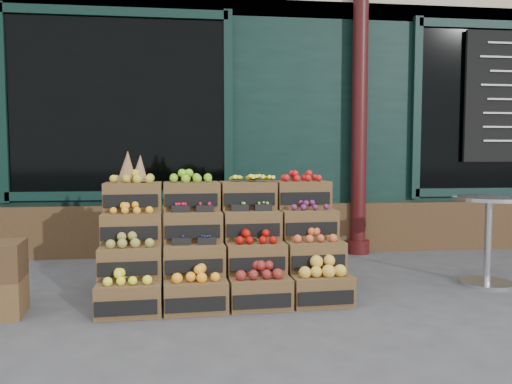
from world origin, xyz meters
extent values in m
plane|color=#444446|center=(0.00, 0.00, 0.00)|extent=(60.00, 60.00, 0.00)
cube|color=black|center=(0.00, 5.20, 2.40)|extent=(12.00, 6.00, 4.80)
cube|color=black|center=(0.00, 2.25, 1.50)|extent=(12.00, 0.12, 3.00)
cube|color=#432D1A|center=(0.00, 2.18, 0.30)|extent=(12.00, 0.18, 0.60)
cube|color=black|center=(-1.60, 2.18, 1.75)|extent=(2.40, 0.06, 2.00)
cube|color=black|center=(3.20, 2.18, 1.75)|extent=(2.40, 0.06, 2.00)
cylinder|color=#370C0D|center=(1.20, 2.05, 1.60)|extent=(0.18, 0.18, 3.20)
cube|color=brown|center=(-1.23, 0.01, 0.12)|extent=(0.49, 0.35, 0.24)
cube|color=black|center=(-1.22, -0.16, 0.09)|extent=(0.44, 0.04, 0.11)
cube|color=yellow|center=(-1.23, 0.01, 0.27)|extent=(0.39, 0.27, 0.08)
cube|color=brown|center=(-0.74, 0.03, 0.12)|extent=(0.49, 0.35, 0.24)
cube|color=black|center=(-0.73, -0.14, 0.09)|extent=(0.44, 0.04, 0.11)
cube|color=orange|center=(-0.74, 0.03, 0.28)|extent=(0.39, 0.27, 0.08)
cube|color=brown|center=(-0.25, 0.06, 0.12)|extent=(0.49, 0.35, 0.24)
cube|color=black|center=(-0.24, -0.12, 0.09)|extent=(0.44, 0.04, 0.11)
cube|color=maroon|center=(-0.25, 0.06, 0.28)|extent=(0.39, 0.27, 0.09)
cube|color=brown|center=(0.24, 0.08, 0.12)|extent=(0.49, 0.35, 0.24)
cube|color=black|center=(0.25, -0.09, 0.09)|extent=(0.44, 0.04, 0.11)
cube|color=gold|center=(0.24, 0.08, 0.29)|extent=(0.39, 0.27, 0.11)
cube|color=brown|center=(-1.24, 0.21, 0.36)|extent=(0.49, 0.35, 0.24)
cube|color=black|center=(-1.23, 0.04, 0.33)|extent=(0.44, 0.04, 0.11)
cube|color=olive|center=(-1.24, 0.21, 0.51)|extent=(0.39, 0.27, 0.08)
cube|color=brown|center=(-0.75, 0.23, 0.36)|extent=(0.49, 0.35, 0.24)
cube|color=black|center=(-0.74, 0.06, 0.33)|extent=(0.44, 0.04, 0.11)
cube|color=#1B1B45|center=(-0.75, 0.23, 0.49)|extent=(0.39, 0.27, 0.03)
cube|color=brown|center=(-0.26, 0.26, 0.36)|extent=(0.49, 0.35, 0.24)
cube|color=black|center=(-0.25, 0.08, 0.33)|extent=(0.44, 0.04, 0.11)
cube|color=#9D0A05|center=(-0.26, 0.26, 0.51)|extent=(0.39, 0.27, 0.08)
cube|color=brown|center=(0.23, 0.28, 0.36)|extent=(0.49, 0.35, 0.24)
cube|color=black|center=(0.24, 0.11, 0.33)|extent=(0.44, 0.04, 0.11)
cube|color=#C65228|center=(0.23, 0.28, 0.51)|extent=(0.39, 0.27, 0.08)
cube|color=brown|center=(-1.25, 0.41, 0.59)|extent=(0.49, 0.35, 0.24)
cube|color=black|center=(-1.24, 0.24, 0.57)|extent=(0.44, 0.04, 0.11)
cube|color=orange|center=(-1.25, 0.41, 0.74)|extent=(0.39, 0.27, 0.06)
cube|color=brown|center=(-0.76, 0.43, 0.59)|extent=(0.49, 0.35, 0.24)
cube|color=black|center=(-0.75, 0.26, 0.57)|extent=(0.44, 0.04, 0.11)
cube|color=#A81127|center=(-0.76, 0.43, 0.73)|extent=(0.39, 0.27, 0.03)
cube|color=brown|center=(-0.27, 0.46, 0.59)|extent=(0.49, 0.35, 0.24)
cube|color=black|center=(-0.26, 0.28, 0.57)|extent=(0.44, 0.04, 0.11)
cube|color=#83CE43|center=(-0.27, 0.46, 0.72)|extent=(0.39, 0.27, 0.03)
cube|color=brown|center=(0.22, 0.48, 0.59)|extent=(0.49, 0.35, 0.24)
cube|color=black|center=(0.23, 0.31, 0.57)|extent=(0.44, 0.04, 0.11)
cube|color=#581C45|center=(0.22, 0.48, 0.74)|extent=(0.39, 0.27, 0.06)
cube|color=brown|center=(-1.26, 0.61, 0.83)|extent=(0.49, 0.35, 0.24)
cube|color=black|center=(-1.25, 0.44, 0.80)|extent=(0.44, 0.04, 0.11)
cube|color=gold|center=(-1.26, 0.61, 0.99)|extent=(0.39, 0.27, 0.08)
cube|color=brown|center=(-0.77, 0.63, 0.83)|extent=(0.49, 0.35, 0.24)
cube|color=black|center=(-0.76, 0.46, 0.80)|extent=(0.44, 0.04, 0.11)
cube|color=#78BE1D|center=(-0.77, 0.63, 0.99)|extent=(0.39, 0.27, 0.08)
cube|color=brown|center=(-0.28, 0.66, 0.83)|extent=(0.49, 0.35, 0.24)
cube|color=black|center=(-0.27, 0.48, 0.80)|extent=(0.44, 0.04, 0.11)
cube|color=#F8F528|center=(-0.28, 0.66, 0.98)|extent=(0.39, 0.27, 0.07)
cube|color=brown|center=(0.21, 0.68, 0.83)|extent=(0.49, 0.35, 0.24)
cube|color=black|center=(0.22, 0.51, 0.80)|extent=(0.44, 0.04, 0.11)
cube|color=red|center=(0.21, 0.68, 0.98)|extent=(0.39, 0.27, 0.07)
cube|color=#432D1A|center=(-0.51, 0.25, 0.12)|extent=(1.96, 0.42, 0.24)
cube|color=#432D1A|center=(-0.52, 0.45, 0.24)|extent=(1.96, 0.42, 0.47)
cube|color=#432D1A|center=(-0.53, 0.65, 0.36)|extent=(1.96, 0.42, 0.71)
cone|color=olive|center=(-1.31, 0.61, 1.08)|extent=(0.16, 0.16, 0.27)
cone|color=olive|center=(-1.21, 0.65, 1.07)|extent=(0.15, 0.15, 0.24)
cylinder|color=#BABDC2|center=(1.89, 0.47, 0.02)|extent=(0.47, 0.47, 0.03)
cylinder|color=#BABDC2|center=(1.89, 0.47, 0.39)|extent=(0.06, 0.06, 0.77)
cylinder|color=#BABDC2|center=(1.89, 0.47, 0.79)|extent=(0.64, 0.64, 0.03)
imported|color=#1C632E|center=(-1.14, 2.68, 1.03)|extent=(0.76, 0.52, 2.05)
camera|label=1|loc=(-0.74, -3.71, 1.17)|focal=35.00mm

